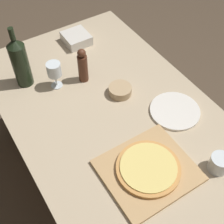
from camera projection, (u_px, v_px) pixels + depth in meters
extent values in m
plane|color=#4C3D2D|center=(119.00, 191.00, 2.11)|extent=(12.00, 12.00, 0.00)
cube|color=tan|center=(121.00, 125.00, 1.55)|extent=(0.98, 1.77, 0.03)
cylinder|color=brown|center=(2.00, 104.00, 2.14)|extent=(0.06, 0.06, 0.71)
cylinder|color=brown|center=(108.00, 61.00, 2.43)|extent=(0.06, 0.06, 0.71)
cube|color=tan|center=(148.00, 170.00, 1.36)|extent=(0.39, 0.35, 0.02)
cylinder|color=#C68947|center=(148.00, 168.00, 1.35)|extent=(0.28, 0.28, 0.02)
cylinder|color=#E0C66B|center=(149.00, 167.00, 1.34)|extent=(0.25, 0.25, 0.01)
cylinder|color=black|center=(21.00, 65.00, 1.63)|extent=(0.09, 0.09, 0.25)
cone|color=black|center=(14.00, 43.00, 1.52)|extent=(0.09, 0.09, 0.04)
cylinder|color=black|center=(12.00, 34.00, 1.48)|extent=(0.03, 0.03, 0.06)
cylinder|color=#4C2819|center=(83.00, 68.00, 1.68)|extent=(0.05, 0.05, 0.16)
sphere|color=#4C2819|center=(82.00, 53.00, 1.60)|extent=(0.05, 0.05, 0.05)
cylinder|color=silver|center=(57.00, 85.00, 1.71)|extent=(0.06, 0.06, 0.00)
cylinder|color=silver|center=(56.00, 80.00, 1.68)|extent=(0.01, 0.01, 0.08)
cylinder|color=silver|center=(54.00, 69.00, 1.62)|extent=(0.08, 0.08, 0.07)
cylinder|color=tan|center=(120.00, 90.00, 1.66)|extent=(0.12, 0.12, 0.05)
cylinder|color=silver|center=(219.00, 163.00, 1.35)|extent=(0.09, 0.09, 0.08)
cylinder|color=silver|center=(175.00, 111.00, 1.58)|extent=(0.26, 0.26, 0.01)
cube|color=beige|center=(76.00, 38.00, 1.94)|extent=(0.15, 0.16, 0.06)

